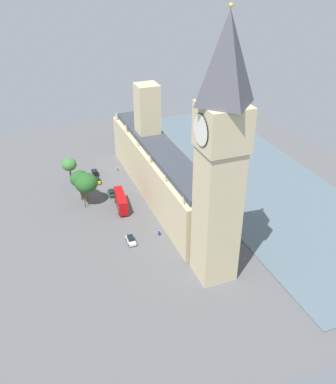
% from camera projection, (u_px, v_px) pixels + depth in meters
% --- Properties ---
extents(ground_plane, '(141.13, 141.13, 0.00)m').
position_uv_depth(ground_plane, '(155.00, 196.00, 133.75)').
color(ground_plane, '#565659').
extents(river_thames, '(41.99, 127.01, 0.25)m').
position_uv_depth(river_thames, '(252.00, 177.00, 144.42)').
color(river_thames, slate).
rests_on(river_thames, ground).
extents(parliament_building, '(11.94, 66.30, 31.78)m').
position_uv_depth(parliament_building, '(160.00, 168.00, 130.90)').
color(parliament_building, '#CCBA8E').
rests_on(parliament_building, ground).
extents(clock_tower, '(9.44, 9.44, 59.52)m').
position_uv_depth(clock_tower, '(221.00, 156.00, 87.02)').
color(clock_tower, '#CCBA8E').
rests_on(clock_tower, ground).
extents(car_black_midblock, '(1.94, 4.32, 1.74)m').
position_uv_depth(car_black_midblock, '(95.00, 172.00, 145.48)').
color(car_black_midblock, black).
rests_on(car_black_midblock, ground).
extents(car_yellow_cab_far_end, '(2.26, 4.18, 1.74)m').
position_uv_depth(car_yellow_cab_far_end, '(97.00, 180.00, 140.68)').
color(car_yellow_cab_far_end, gold).
rests_on(car_yellow_cab_far_end, ground).
extents(car_dark_green_kerbside, '(2.10, 4.23, 1.74)m').
position_uv_depth(car_dark_green_kerbside, '(112.00, 193.00, 133.56)').
color(car_dark_green_kerbside, '#19472D').
rests_on(car_dark_green_kerbside, ground).
extents(double_decker_bus_opposite_hall, '(3.62, 10.71, 4.75)m').
position_uv_depth(double_decker_bus_opposite_hall, '(121.00, 201.00, 126.10)').
color(double_decker_bus_opposite_hall, '#B20C0F').
rests_on(double_decker_bus_opposite_hall, ground).
extents(car_white_corner, '(2.05, 4.32, 1.74)m').
position_uv_depth(car_white_corner, '(131.00, 240.00, 112.37)').
color(car_white_corner, silver).
rests_on(car_white_corner, ground).
extents(pedestrian_under_trees, '(0.52, 0.62, 1.67)m').
position_uv_depth(pedestrian_under_trees, '(117.00, 169.00, 147.84)').
color(pedestrian_under_trees, gray).
rests_on(pedestrian_under_trees, ground).
extents(pedestrian_near_tower, '(0.69, 0.62, 1.70)m').
position_uv_depth(pedestrian_near_tower, '(159.00, 233.00, 115.27)').
color(pedestrian_near_tower, navy).
rests_on(pedestrian_near_tower, ground).
extents(plane_tree_leading, '(5.70, 5.70, 9.77)m').
position_uv_depth(plane_tree_leading, '(80.00, 179.00, 128.04)').
color(plane_tree_leading, brown).
rests_on(plane_tree_leading, ground).
extents(plane_tree_by_river_gate, '(6.83, 6.83, 10.17)m').
position_uv_depth(plane_tree_by_river_gate, '(86.00, 183.00, 125.87)').
color(plane_tree_by_river_gate, brown).
rests_on(plane_tree_by_river_gate, ground).
extents(plane_tree_trailing, '(4.74, 4.74, 8.08)m').
position_uv_depth(plane_tree_trailing, '(69.00, 165.00, 138.99)').
color(plane_tree_trailing, brown).
rests_on(plane_tree_trailing, ground).
extents(street_lamp_slot_10, '(0.56, 0.56, 6.86)m').
position_uv_depth(street_lamp_slot_10, '(84.00, 194.00, 125.47)').
color(street_lamp_slot_10, black).
rests_on(street_lamp_slot_10, ground).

